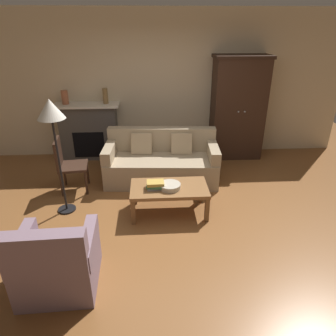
# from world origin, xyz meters

# --- Properties ---
(ground_plane) EXTENTS (9.60, 9.60, 0.00)m
(ground_plane) POSITION_xyz_m (0.00, 0.00, 0.00)
(ground_plane) COLOR brown
(back_wall) EXTENTS (7.20, 0.10, 2.80)m
(back_wall) POSITION_xyz_m (0.00, 2.55, 1.40)
(back_wall) COLOR beige
(back_wall) RESTS_ON ground
(fireplace) EXTENTS (1.26, 0.48, 1.12)m
(fireplace) POSITION_xyz_m (-1.55, 2.30, 0.57)
(fireplace) COLOR #4C4947
(fireplace) RESTS_ON ground
(armoire) EXTENTS (1.06, 0.57, 2.00)m
(armoire) POSITION_xyz_m (1.40, 2.22, 1.00)
(armoire) COLOR #382319
(armoire) RESTS_ON ground
(couch) EXTENTS (1.97, 0.97, 0.86)m
(couch) POSITION_xyz_m (-0.15, 1.24, 0.32)
(couch) COLOR tan
(couch) RESTS_ON ground
(coffee_table) EXTENTS (1.10, 0.60, 0.42)m
(coffee_table) POSITION_xyz_m (-0.08, 0.18, 0.37)
(coffee_table) COLOR olive
(coffee_table) RESTS_ON ground
(fruit_bowl) EXTENTS (0.30, 0.30, 0.07)m
(fruit_bowl) POSITION_xyz_m (-0.08, 0.14, 0.45)
(fruit_bowl) COLOR beige
(fruit_bowl) RESTS_ON coffee_table
(book_stack) EXTENTS (0.26, 0.19, 0.11)m
(book_stack) POSITION_xyz_m (-0.28, 0.14, 0.47)
(book_stack) COLOR gray
(book_stack) RESTS_ON coffee_table
(mantel_vase_terracotta) EXTENTS (0.13, 0.13, 0.26)m
(mantel_vase_terracotta) POSITION_xyz_m (-1.93, 2.28, 1.25)
(mantel_vase_terracotta) COLOR #A86042
(mantel_vase_terracotta) RESTS_ON fireplace
(mantel_vase_bronze) EXTENTS (0.10, 0.10, 0.29)m
(mantel_vase_bronze) POSITION_xyz_m (-1.17, 2.28, 1.27)
(mantel_vase_bronze) COLOR olive
(mantel_vase_bronze) RESTS_ON fireplace
(armchair_near_left) EXTENTS (0.80, 0.80, 0.88)m
(armchair_near_left) POSITION_xyz_m (-1.32, -1.16, 0.32)
(armchair_near_left) COLOR gray
(armchair_near_left) RESTS_ON ground
(side_chair_wooden) EXTENTS (0.48, 0.48, 0.90)m
(side_chair_wooden) POSITION_xyz_m (-1.68, 0.93, 0.51)
(side_chair_wooden) COLOR #382319
(side_chair_wooden) RESTS_ON ground
(floor_lamp) EXTENTS (0.36, 0.36, 1.66)m
(floor_lamp) POSITION_xyz_m (-1.61, 0.32, 1.44)
(floor_lamp) COLOR black
(floor_lamp) RESTS_ON ground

